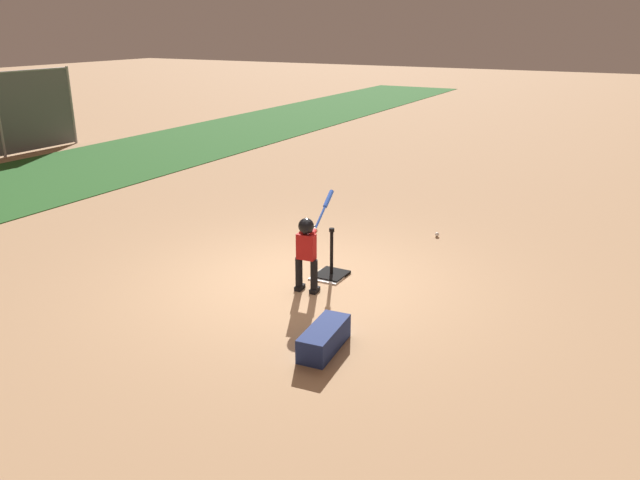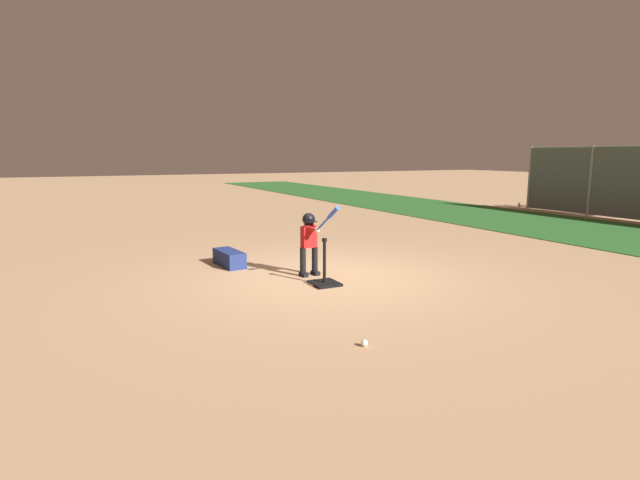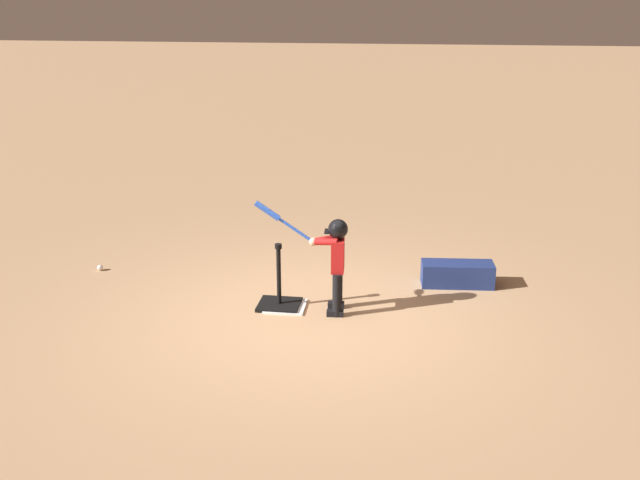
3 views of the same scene
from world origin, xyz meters
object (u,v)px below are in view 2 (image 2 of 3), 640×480
baseball (364,343)px  batting_tee (324,279)px  batter_child (310,236)px  bleachers_center (598,195)px  equipment_bag (229,258)px

baseball → batting_tee: bearing=162.3°
batter_child → bleachers_center: bearing=107.1°
baseball → bleachers_center: bearing=116.9°
baseball → equipment_bag: 4.39m
baseball → bleachers_center: bleachers_center is taller
batting_tee → baseball: (2.43, -0.78, -0.06)m
baseball → equipment_bag: bearing=-178.0°
bleachers_center → batter_child: bearing=-72.9°
baseball → bleachers_center: size_ratio=0.02×
batter_child → bleachers_center: batter_child is taller
batter_child → baseball: size_ratio=16.69×
batter_child → equipment_bag: bearing=-144.1°
batter_child → bleachers_center: size_ratio=0.30×
batting_tee → baseball: batting_tee is taller
batting_tee → batter_child: size_ratio=0.59×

